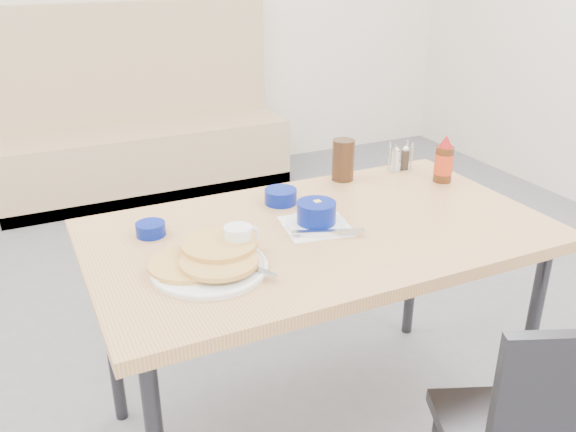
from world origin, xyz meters
name	(u,v)px	position (x,y,z in m)	size (l,w,h in m)	color
booth_bench	(142,139)	(0.00, 2.78, 0.35)	(1.90, 0.56, 1.22)	tan
dining_table	(320,246)	(0.00, 0.25, 0.70)	(1.40, 0.80, 0.76)	tan
pancake_plate	(209,262)	(-0.39, 0.15, 0.78)	(0.31, 0.31, 0.06)	white
coffee_mug	(239,240)	(-0.29, 0.19, 0.81)	(0.11, 0.08, 0.09)	white
grits_setting	(316,216)	(-0.01, 0.27, 0.80)	(0.23, 0.24, 0.08)	white
creamer_bowl	(151,229)	(-0.48, 0.43, 0.78)	(0.09, 0.09, 0.04)	navy
butter_bowl	(281,196)	(-0.03, 0.48, 0.78)	(0.11, 0.11, 0.05)	navy
amber_tumbler	(343,160)	(0.27, 0.59, 0.84)	(0.08, 0.08, 0.15)	#372011
condiment_caddy	(400,160)	(0.53, 0.59, 0.80)	(0.09, 0.06, 0.11)	silver
syrup_bottle	(444,162)	(0.60, 0.42, 0.84)	(0.07, 0.07, 0.18)	#47230F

